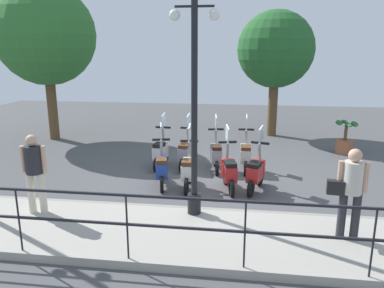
{
  "coord_description": "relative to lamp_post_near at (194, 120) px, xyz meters",
  "views": [
    {
      "loc": [
        -9.23,
        -0.81,
        3.3
      ],
      "look_at": [
        0.2,
        0.5,
        0.9
      ],
      "focal_mm": 35.0,
      "sensor_mm": 36.0,
      "label": 1
    }
  ],
  "objects": [
    {
      "name": "ground_plane",
      "position": [
        2.4,
        -0.1,
        -2.03
      ],
      "size": [
        28.0,
        28.0,
        0.0
      ],
      "primitive_type": "plane",
      "color": "#4C4C4F"
    },
    {
      "name": "scooter_near_1",
      "position": [
        1.73,
        -0.61,
        -1.55
      ],
      "size": [
        1.22,
        0.5,
        1.54
      ],
      "rotation": [
        0.0,
        0.0,
        0.22
      ],
      "color": "black",
      "rests_on": "ground_plane"
    },
    {
      "name": "potted_palm",
      "position": [
        5.6,
        -4.22,
        -1.59
      ],
      "size": [
        1.06,
        0.66,
        1.05
      ],
      "color": "#9E5B3D",
      "rests_on": "ground_plane"
    },
    {
      "name": "scooter_near_3",
      "position": [
        1.77,
        1.05,
        -1.55
      ],
      "size": [
        1.22,
        0.5,
        1.54
      ],
      "rotation": [
        0.0,
        0.0,
        0.21
      ],
      "color": "black",
      "rests_on": "ground_plane"
    },
    {
      "name": "scooter_far_2",
      "position": [
        3.26,
        0.68,
        -1.55
      ],
      "size": [
        1.23,
        0.44,
        1.54
      ],
      "rotation": [
        0.0,
        0.0,
        -0.11
      ],
      "color": "black",
      "rests_on": "ground_plane"
    },
    {
      "name": "scooter_near_0",
      "position": [
        1.76,
        -1.25,
        -1.55
      ],
      "size": [
        1.2,
        0.54,
        1.54
      ],
      "rotation": [
        0.0,
        0.0,
        -0.29
      ],
      "color": "black",
      "rests_on": "ground_plane"
    },
    {
      "name": "pedestrian_distant",
      "position": [
        -0.41,
        3.08,
        -0.96
      ],
      "size": [
        0.36,
        0.49,
        1.59
      ],
      "rotation": [
        0.0,
        0.0,
        3.29
      ],
      "color": "beige",
      "rests_on": "promenade_walkway"
    },
    {
      "name": "fence_railing",
      "position": [
        -1.8,
        -0.1,
        -1.12
      ],
      "size": [
        0.04,
        16.03,
        1.07
      ],
      "color": "black",
      "rests_on": "promenade_walkway"
    },
    {
      "name": "scooter_far_3",
      "position": [
        3.25,
        1.39,
        -1.55
      ],
      "size": [
        1.23,
        0.44,
        1.54
      ],
      "rotation": [
        0.0,
        0.0,
        -0.08
      ],
      "color": "black",
      "rests_on": "ground_plane"
    },
    {
      "name": "scooter_far_0",
      "position": [
        3.29,
        -1.01,
        -1.55
      ],
      "size": [
        1.23,
        0.44,
        1.54
      ],
      "rotation": [
        0.0,
        0.0,
        0.01
      ],
      "color": "black",
      "rests_on": "ground_plane"
    },
    {
      "name": "promenade_walkway",
      "position": [
        -0.75,
        -0.1,
        -1.96
      ],
      "size": [
        2.2,
        20.0,
        0.15
      ],
      "color": "#A39E93",
      "rests_on": "ground_plane"
    },
    {
      "name": "lamp_post_near",
      "position": [
        0.0,
        0.0,
        0.0
      ],
      "size": [
        0.26,
        0.9,
        4.26
      ],
      "color": "black",
      "rests_on": "promenade_walkway"
    },
    {
      "name": "tree_distant",
      "position": [
        7.98,
        -2.03,
        1.26
      ],
      "size": [
        2.89,
        2.89,
        4.77
      ],
      "color": "brown",
      "rests_on": "ground_plane"
    },
    {
      "name": "scooter_near_2",
      "position": [
        1.71,
        0.37,
        -1.55
      ],
      "size": [
        1.23,
        0.44,
        1.54
      ],
      "rotation": [
        0.0,
        0.0,
        0.04
      ],
      "color": "black",
      "rests_on": "ground_plane"
    },
    {
      "name": "tree_large",
      "position": [
        6.24,
        6.2,
        1.76
      ],
      "size": [
        3.56,
        3.56,
        5.59
      ],
      "color": "brown",
      "rests_on": "ground_plane"
    },
    {
      "name": "pedestrian_with_bag",
      "position": [
        -0.65,
        -2.72,
        -0.96
      ],
      "size": [
        0.36,
        0.66,
        1.59
      ],
      "rotation": [
        0.0,
        0.0,
        -0.12
      ],
      "color": "#28282D",
      "rests_on": "promenade_walkway"
    },
    {
      "name": "scooter_far_1",
      "position": [
        3.2,
        -0.19,
        -1.55
      ],
      "size": [
        1.23,
        0.45,
        1.54
      ],
      "rotation": [
        0.0,
        0.0,
        0.14
      ],
      "color": "black",
      "rests_on": "ground_plane"
    }
  ]
}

